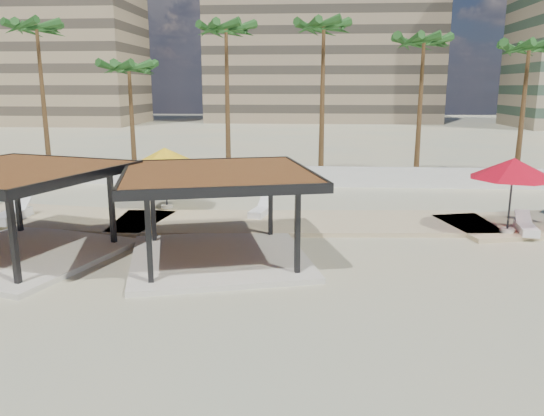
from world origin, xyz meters
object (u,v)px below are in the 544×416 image
at_px(umbrella_c, 513,169).
at_px(lounger_a, 12,215).
at_px(lounger_b, 261,211).
at_px(pavilion_central, 218,207).
at_px(lounger_c, 526,228).
at_px(pavilion_west, 14,205).

bearing_deg(umbrella_c, lounger_a, 178.88).
distance_m(lounger_a, lounger_b, 10.76).
bearing_deg(lounger_b, pavilion_central, -174.63).
height_order(pavilion_central, umbrella_c, umbrella_c).
bearing_deg(lounger_c, pavilion_central, 116.37).
relative_size(pavilion_central, pavilion_west, 0.97).
distance_m(lounger_a, lounger_c, 21.36).
bearing_deg(lounger_c, pavilion_west, 110.72).
xyz_separation_m(umbrella_c, lounger_c, (0.73, 0.04, -2.36)).
relative_size(pavilion_central, lounger_c, 3.87).
height_order(pavilion_west, lounger_c, pavilion_west).
relative_size(pavilion_central, lounger_b, 3.86).
xyz_separation_m(pavilion_west, lounger_c, (18.57, 4.07, -1.53)).
height_order(lounger_a, lounger_c, lounger_a).
bearing_deg(lounger_c, umbrella_c, 101.67).
distance_m(pavilion_central, lounger_c, 12.32).
height_order(lounger_b, lounger_c, lounger_c).
height_order(umbrella_c, lounger_c, umbrella_c).
relative_size(pavilion_central, lounger_a, 3.17).
height_order(pavilion_west, lounger_a, pavilion_west).
distance_m(umbrella_c, lounger_c, 2.47).
distance_m(pavilion_west, lounger_c, 19.08).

